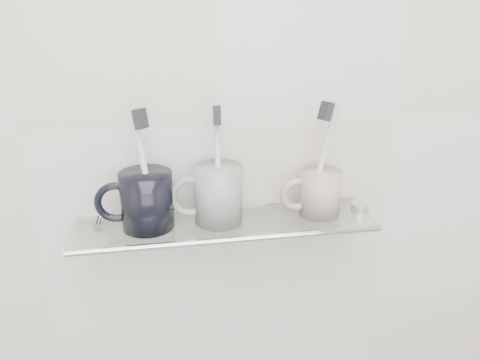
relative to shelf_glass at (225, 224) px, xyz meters
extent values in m
plane|color=beige|center=(0.00, 0.06, 0.15)|extent=(2.50, 0.00, 2.50)
cube|color=silver|center=(0.00, 0.00, 0.00)|extent=(0.50, 0.12, 0.01)
cylinder|color=silver|center=(0.00, -0.06, 0.00)|extent=(0.50, 0.01, 0.01)
cylinder|color=silver|center=(-0.21, 0.05, -0.01)|extent=(0.02, 0.03, 0.02)
cylinder|color=silver|center=(0.21, 0.05, -0.01)|extent=(0.02, 0.03, 0.02)
cylinder|color=black|center=(-0.13, 0.00, 0.05)|extent=(0.10, 0.10, 0.09)
torus|color=black|center=(-0.17, 0.00, 0.05)|extent=(0.07, 0.01, 0.07)
cylinder|color=silver|center=(-0.13, 0.00, 0.10)|extent=(0.04, 0.05, 0.19)
cube|color=black|center=(-0.13, 0.00, 0.19)|extent=(0.02, 0.03, 0.03)
cylinder|color=silver|center=(-0.01, 0.00, 0.05)|extent=(0.10, 0.10, 0.10)
torus|color=silver|center=(-0.06, 0.00, 0.05)|extent=(0.07, 0.01, 0.07)
cylinder|color=#B4BACE|center=(-0.01, 0.00, 0.10)|extent=(0.01, 0.06, 0.19)
cube|color=black|center=(-0.01, 0.00, 0.19)|extent=(0.01, 0.03, 0.03)
cylinder|color=white|center=(0.17, 0.00, 0.04)|extent=(0.09, 0.09, 0.08)
torus|color=white|center=(0.12, 0.00, 0.04)|extent=(0.06, 0.01, 0.06)
cylinder|color=silver|center=(0.17, 0.00, 0.10)|extent=(0.06, 0.04, 0.18)
cube|color=black|center=(0.17, 0.00, 0.19)|extent=(0.02, 0.03, 0.03)
cylinder|color=silver|center=(0.24, 0.00, 0.01)|extent=(0.03, 0.03, 0.01)
camera|label=1|loc=(-0.09, -0.70, 0.36)|focal=35.00mm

